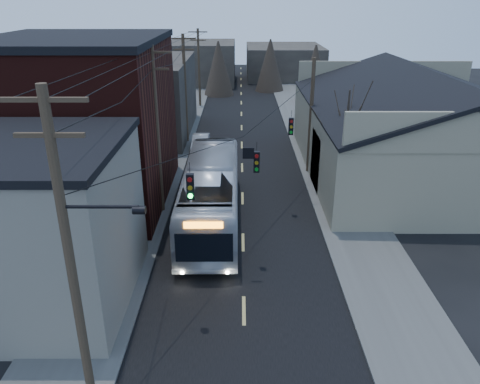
{
  "coord_description": "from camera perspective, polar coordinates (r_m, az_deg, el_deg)",
  "views": [
    {
      "loc": [
        -0.17,
        -8.47,
        12.47
      ],
      "look_at": [
        -0.17,
        13.99,
        3.0
      ],
      "focal_mm": 35.0,
      "sensor_mm": 36.0,
      "label": 1
    }
  ],
  "objects": [
    {
      "name": "sidewalk_right",
      "position": [
        40.97,
        9.4,
        4.91
      ],
      "size": [
        4.0,
        110.0,
        0.12
      ],
      "primitive_type": "cube",
      "color": "#474744",
      "rests_on": "ground"
    },
    {
      "name": "bus",
      "position": [
        27.25,
        -3.54,
        -0.19
      ],
      "size": [
        3.15,
        13.08,
        3.64
      ],
      "primitive_type": "imported",
      "rotation": [
        0.0,
        0.0,
        3.15
      ],
      "color": "#B4B9C1",
      "rests_on": "ground"
    },
    {
      "name": "building_brick",
      "position": [
        31.03,
        -18.66,
        7.73
      ],
      "size": [
        10.0,
        12.0,
        10.0
      ],
      "primitive_type": "cube",
      "color": "black",
      "rests_on": "ground"
    },
    {
      "name": "building_clapboard",
      "position": [
        21.53,
        -24.29,
        -3.94
      ],
      "size": [
        8.0,
        8.0,
        7.0
      ],
      "primitive_type": "cube",
      "color": "slate",
      "rests_on": "ground"
    },
    {
      "name": "building_left_far",
      "position": [
        46.31,
        -11.86,
        11.21
      ],
      "size": [
        9.0,
        14.0,
        7.0
      ],
      "primitive_type": "cube",
      "color": "#2F2925",
      "rests_on": "ground"
    },
    {
      "name": "sidewalk_left",
      "position": [
        40.91,
        -8.94,
        4.92
      ],
      "size": [
        4.0,
        110.0,
        0.12
      ],
      "primitive_type": "cube",
      "color": "#474744",
      "rests_on": "ground"
    },
    {
      "name": "road_surface",
      "position": [
        40.44,
        0.23,
        4.91
      ],
      "size": [
        9.0,
        110.0,
        0.02
      ],
      "primitive_type": "cube",
      "color": "black",
      "rests_on": "ground"
    },
    {
      "name": "bare_tree",
      "position": [
        30.55,
        12.66,
        5.42
      ],
      "size": [
        0.4,
        0.4,
        7.2
      ],
      "primitive_type": "cone",
      "color": "black",
      "rests_on": "ground"
    },
    {
      "name": "building_far_left",
      "position": [
        74.31,
        -4.68,
        15.46
      ],
      "size": [
        10.0,
        12.0,
        6.0
      ],
      "primitive_type": "cube",
      "color": "#2F2925",
      "rests_on": "ground"
    },
    {
      "name": "utility_lines",
      "position": [
        33.59,
        -5.11,
        9.84
      ],
      "size": [
        11.24,
        45.28,
        10.5
      ],
      "color": "#382B1E",
      "rests_on": "ground"
    },
    {
      "name": "parked_car",
      "position": [
        40.99,
        -4.82,
        6.02
      ],
      "size": [
        1.42,
        3.98,
        1.31
      ],
      "primitive_type": "imported",
      "rotation": [
        0.0,
        0.0,
        -0.01
      ],
      "color": "#A1A4A9",
      "rests_on": "ground"
    },
    {
      "name": "warehouse",
      "position": [
        37.27,
        20.81,
        6.16
      ],
      "size": [
        16.16,
        20.6,
        7.73
      ],
      "color": "gray",
      "rests_on": "ground"
    },
    {
      "name": "building_far_right",
      "position": [
        79.42,
        5.37,
        15.55
      ],
      "size": [
        12.0,
        14.0,
        5.0
      ],
      "primitive_type": "cube",
      "color": "#2F2925",
      "rests_on": "ground"
    }
  ]
}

